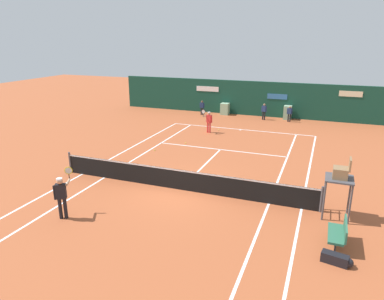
{
  "coord_description": "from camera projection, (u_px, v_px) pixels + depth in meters",
  "views": [
    {
      "loc": [
        5.8,
        -13.57,
        6.57
      ],
      "look_at": [
        -0.69,
        3.34,
        0.8
      ],
      "focal_mm": 33.28,
      "sensor_mm": 36.0,
      "label": 1
    }
  ],
  "objects": [
    {
      "name": "player_on_baseline",
      "position": [
        209.0,
        120.0,
        25.3
      ],
      "size": [
        0.66,
        0.63,
        1.76
      ],
      "rotation": [
        0.0,
        0.0,
        3.05
      ],
      "color": "red",
      "rests_on": "ground_plane"
    },
    {
      "name": "player_near_side",
      "position": [
        61.0,
        194.0,
        13.23
      ],
      "size": [
        0.48,
        0.86,
        1.86
      ],
      "rotation": [
        0.0,
        0.0,
        0.49
      ],
      "color": "black",
      "rests_on": "ground_plane"
    },
    {
      "name": "tennis_net",
      "position": [
        180.0,
        179.0,
        15.89
      ],
      "size": [
        12.1,
        0.1,
        1.07
      ],
      "color": "#4C4C51",
      "rests_on": "ground_plane"
    },
    {
      "name": "ball_kid_centre_post",
      "position": [
        290.0,
        113.0,
        28.64
      ],
      "size": [
        0.43,
        0.18,
        1.29
      ],
      "rotation": [
        0.0,
        0.0,
        3.07
      ],
      "color": "black",
      "rests_on": "ground_plane"
    },
    {
      "name": "sponsor_back_wall",
      "position": [
        256.0,
        99.0,
        30.7
      ],
      "size": [
        25.0,
        1.02,
        2.97
      ],
      "color": "#144233",
      "rests_on": "ground_plane"
    },
    {
      "name": "ground_plane",
      "position": [
        184.0,
        185.0,
        16.55
      ],
      "size": [
        80.0,
        80.0,
        0.01
      ],
      "color": "#A8512D"
    },
    {
      "name": "equipment_bag",
      "position": [
        338.0,
        260.0,
        10.72
      ],
      "size": [
        0.94,
        0.45,
        0.32
      ],
      "color": "black",
      "rests_on": "ground_plane"
    },
    {
      "name": "tennis_ball_near_service_line",
      "position": [
        155.0,
        150.0,
        21.5
      ],
      "size": [
        0.07,
        0.07,
        0.07
      ],
      "primitive_type": "sphere",
      "color": "#CCE033",
      "rests_on": "ground_plane"
    },
    {
      "name": "tennis_ball_mid_court",
      "position": [
        219.0,
        130.0,
        26.2
      ],
      "size": [
        0.07,
        0.07,
        0.07
      ],
      "primitive_type": "sphere",
      "color": "#CCE033",
      "rests_on": "ground_plane"
    },
    {
      "name": "player_bench",
      "position": [
        339.0,
        232.0,
        11.57
      ],
      "size": [
        0.54,
        1.34,
        0.88
      ],
      "rotation": [
        0.0,
        0.0,
        1.57
      ],
      "color": "#38383D",
      "rests_on": "ground_plane"
    },
    {
      "name": "umpire_chair",
      "position": [
        340.0,
        178.0,
        13.15
      ],
      "size": [
        1.0,
        1.0,
        2.39
      ],
      "rotation": [
        0.0,
        0.0,
        1.57
      ],
      "color": "#47474C",
      "rests_on": "ground_plane"
    },
    {
      "name": "ball_kid_right_post",
      "position": [
        202.0,
        107.0,
        31.2
      ],
      "size": [
        0.42,
        0.18,
        1.27
      ],
      "rotation": [
        0.0,
        0.0,
        3.22
      ],
      "color": "black",
      "rests_on": "ground_plane"
    },
    {
      "name": "tennis_ball_by_sideline",
      "position": [
        186.0,
        143.0,
        22.96
      ],
      "size": [
        0.07,
        0.07,
        0.07
      ],
      "primitive_type": "sphere",
      "color": "#CCE033",
      "rests_on": "ground_plane"
    },
    {
      "name": "ball_kid_left_post",
      "position": [
        264.0,
        110.0,
        29.33
      ],
      "size": [
        0.45,
        0.23,
        1.36
      ],
      "rotation": [
        0.0,
        0.0,
        2.95
      ],
      "color": "black",
      "rests_on": "ground_plane"
    }
  ]
}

